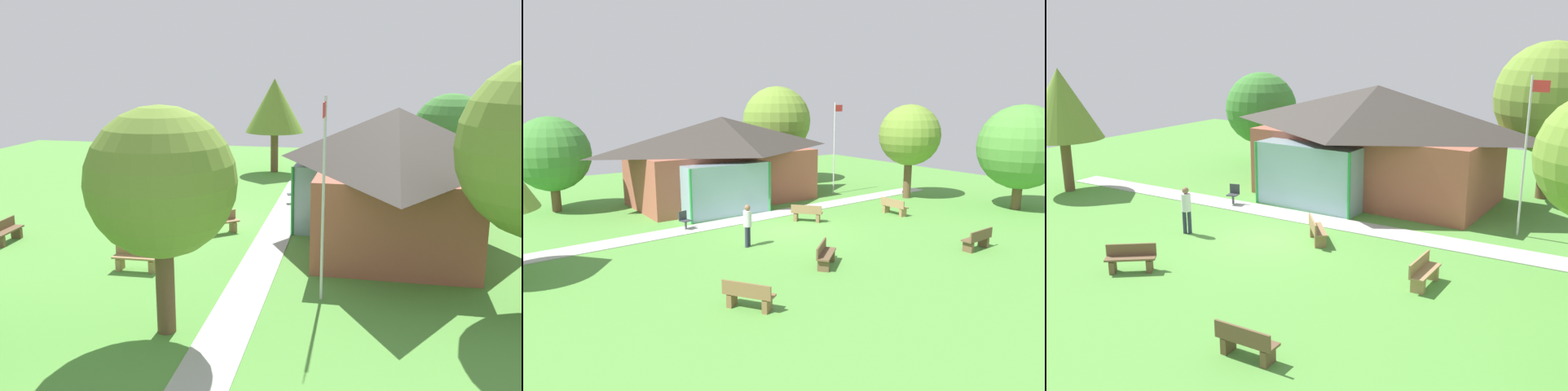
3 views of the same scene
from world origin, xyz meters
TOP-DOWN VIEW (x-y plane):
  - ground_plane at (0.00, 0.00)m, footprint 44.00×44.00m
  - pavilion at (0.53, 7.18)m, footprint 10.97×6.95m
  - footpath at (0.00, 2.81)m, footprint 25.95×2.37m
  - flagpole at (7.39, 5.29)m, footprint 0.64×0.08m
  - bench_rear_near_path at (1.64, 0.73)m, footprint 1.32×1.42m
  - bench_front_left at (-5.78, -6.08)m, footprint 1.20×1.49m
  - bench_front_center at (-1.69, -4.60)m, footprint 1.45×1.28m
  - bench_mid_right at (6.21, -0.74)m, footprint 0.48×1.51m
  - bench_front_right at (4.44, -6.66)m, footprint 1.52×0.50m
  - patio_chair_west at (-3.81, 2.79)m, footprint 0.54×0.54m
  - visitor_strolling_lawn at (-2.78, -1.06)m, footprint 0.34×0.34m
  - tree_behind_pavilion_left at (-7.87, 10.16)m, footprint 3.90×3.90m
  - tree_far_east at (12.59, -3.72)m, footprint 4.49×4.49m
  - tree_behind_pavilion_right at (6.94, 11.00)m, footprint 4.78×4.78m
  - tree_east_hedge at (10.16, 1.76)m, footprint 3.60×3.60m

SIDE VIEW (x-z plane):
  - ground_plane at x=0.00m, z-range 0.00..0.00m
  - footpath at x=0.00m, z-range 0.00..0.03m
  - bench_rear_near_path at x=1.64m, z-range -0.02..0.82m
  - bench_front_left at x=-5.78m, z-range -0.02..0.82m
  - bench_front_center at x=-1.69m, z-range -0.02..0.82m
  - bench_mid_right at x=6.21m, z-range -0.02..0.82m
  - bench_front_right at x=4.44m, z-range -0.02..0.82m
  - patio_chair_west at x=-3.81m, z-range -0.01..0.85m
  - visitor_strolling_lawn at x=-2.78m, z-range 0.15..1.89m
  - pavilion at x=0.53m, z-range 0.10..5.00m
  - tree_behind_pavilion_left at x=-7.87m, z-range 0.55..5.57m
  - flagpole at x=7.39m, z-range 0.29..5.98m
  - tree_far_east at x=12.59m, z-range 0.55..6.18m
  - tree_east_hedge at x=10.16m, z-range 0.97..6.56m
  - tree_behind_pavilion_right at x=6.94m, z-range 0.98..7.76m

